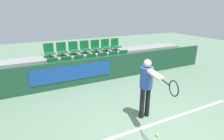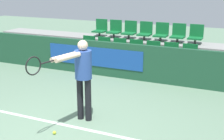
{
  "view_description": "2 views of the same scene",
  "coord_description": "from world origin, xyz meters",
  "px_view_note": "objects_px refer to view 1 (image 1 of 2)",
  "views": [
    {
      "loc": [
        -2.44,
        -2.69,
        2.84
      ],
      "look_at": [
        -0.16,
        1.99,
        1.04
      ],
      "focal_mm": 28.0,
      "sensor_mm": 36.0,
      "label": 1
    },
    {
      "loc": [
        3.15,
        -4.46,
        2.79
      ],
      "look_at": [
        0.33,
        1.85,
        0.77
      ],
      "focal_mm": 50.0,
      "sensor_mm": 36.0,
      "label": 2
    }
  ],
  "objects_px": {
    "stadium_chair_2": "(80,63)",
    "stadium_chair_11": "(96,47)",
    "tennis_player": "(147,83)",
    "stadium_chair_12": "(106,46)",
    "stadium_chair_1": "(67,65)",
    "stadium_chair_7": "(49,51)",
    "stadium_chair_3": "(92,61)",
    "tennis_ball": "(157,135)",
    "stadium_chair_0": "(54,66)",
    "stadium_chair_13": "(116,45)",
    "stadium_chair_5": "(114,59)",
    "stadium_chair_6": "(124,57)",
    "stadium_chair_9": "(74,49)",
    "stadium_chair_8": "(62,50)",
    "stadium_chair_4": "(104,60)",
    "stadium_chair_10": "(85,48)"
  },
  "relations": [
    {
      "from": "stadium_chair_0",
      "to": "stadium_chair_11",
      "type": "bearing_deg",
      "value": 23.35
    },
    {
      "from": "tennis_ball",
      "to": "stadium_chair_0",
      "type": "bearing_deg",
      "value": 110.56
    },
    {
      "from": "stadium_chair_2",
      "to": "stadium_chair_6",
      "type": "bearing_deg",
      "value": 0.0
    },
    {
      "from": "stadium_chair_3",
      "to": "stadium_chair_12",
      "type": "height_order",
      "value": "stadium_chair_12"
    },
    {
      "from": "stadium_chair_7",
      "to": "stadium_chair_13",
      "type": "height_order",
      "value": "same"
    },
    {
      "from": "stadium_chair_11",
      "to": "stadium_chair_13",
      "type": "relative_size",
      "value": 1.0
    },
    {
      "from": "stadium_chair_1",
      "to": "stadium_chair_9",
      "type": "xyz_separation_m",
      "value": [
        0.54,
        0.94,
        0.44
      ]
    },
    {
      "from": "stadium_chair_0",
      "to": "stadium_chair_8",
      "type": "distance_m",
      "value": 1.17
    },
    {
      "from": "stadium_chair_1",
      "to": "stadium_chair_10",
      "type": "xyz_separation_m",
      "value": [
        1.09,
        0.94,
        0.44
      ]
    },
    {
      "from": "stadium_chair_0",
      "to": "stadium_chair_13",
      "type": "height_order",
      "value": "stadium_chair_13"
    },
    {
      "from": "stadium_chair_10",
      "to": "stadium_chair_11",
      "type": "xyz_separation_m",
      "value": [
        0.54,
        0.0,
        0.0
      ]
    },
    {
      "from": "stadium_chair_6",
      "to": "tennis_player",
      "type": "distance_m",
      "value": 3.95
    },
    {
      "from": "stadium_chair_1",
      "to": "tennis_player",
      "type": "xyz_separation_m",
      "value": [
        1.29,
        -3.67,
        0.34
      ]
    },
    {
      "from": "stadium_chair_0",
      "to": "stadium_chair_2",
      "type": "xyz_separation_m",
      "value": [
        1.09,
        0.0,
        0.0
      ]
    },
    {
      "from": "stadium_chair_8",
      "to": "stadium_chair_12",
      "type": "relative_size",
      "value": 1.0
    },
    {
      "from": "stadium_chair_0",
      "to": "stadium_chair_9",
      "type": "distance_m",
      "value": 1.51
    },
    {
      "from": "stadium_chair_5",
      "to": "stadium_chair_1",
      "type": "bearing_deg",
      "value": 180.0
    },
    {
      "from": "stadium_chair_0",
      "to": "stadium_chair_13",
      "type": "bearing_deg",
      "value": 16.06
    },
    {
      "from": "stadium_chair_9",
      "to": "stadium_chair_10",
      "type": "bearing_deg",
      "value": 0.0
    },
    {
      "from": "stadium_chair_11",
      "to": "stadium_chair_1",
      "type": "bearing_deg",
      "value": -150.08
    },
    {
      "from": "stadium_chair_3",
      "to": "stadium_chair_10",
      "type": "xyz_separation_m",
      "value": [
        0.0,
        0.94,
        0.44
      ]
    },
    {
      "from": "stadium_chair_1",
      "to": "stadium_chair_2",
      "type": "height_order",
      "value": "same"
    },
    {
      "from": "stadium_chair_13",
      "to": "stadium_chair_4",
      "type": "bearing_deg",
      "value": -139.19
    },
    {
      "from": "stadium_chair_4",
      "to": "stadium_chair_13",
      "type": "height_order",
      "value": "stadium_chair_13"
    },
    {
      "from": "stadium_chair_0",
      "to": "stadium_chair_6",
      "type": "height_order",
      "value": "same"
    },
    {
      "from": "stadium_chair_1",
      "to": "tennis_ball",
      "type": "bearing_deg",
      "value": -75.88
    },
    {
      "from": "stadium_chair_9",
      "to": "stadium_chair_13",
      "type": "bearing_deg",
      "value": 0.0
    },
    {
      "from": "stadium_chair_5",
      "to": "stadium_chair_8",
      "type": "xyz_separation_m",
      "value": [
        -2.18,
        0.94,
        0.44
      ]
    },
    {
      "from": "stadium_chair_7",
      "to": "stadium_chair_2",
      "type": "bearing_deg",
      "value": -40.81
    },
    {
      "from": "stadium_chair_0",
      "to": "stadium_chair_13",
      "type": "xyz_separation_m",
      "value": [
        3.27,
        0.94,
        0.44
      ]
    },
    {
      "from": "stadium_chair_4",
      "to": "stadium_chair_8",
      "type": "bearing_deg",
      "value": 150.08
    },
    {
      "from": "stadium_chair_5",
      "to": "stadium_chair_6",
      "type": "bearing_deg",
      "value": 0.0
    },
    {
      "from": "stadium_chair_5",
      "to": "tennis_player",
      "type": "bearing_deg",
      "value": -103.57
    },
    {
      "from": "stadium_chair_3",
      "to": "stadium_chair_6",
      "type": "distance_m",
      "value": 1.63
    },
    {
      "from": "stadium_chair_3",
      "to": "tennis_ball",
      "type": "xyz_separation_m",
      "value": [
        0.02,
        -4.41,
        -0.67
      ]
    },
    {
      "from": "stadium_chair_2",
      "to": "tennis_ball",
      "type": "bearing_deg",
      "value": -82.71
    },
    {
      "from": "stadium_chair_2",
      "to": "stadium_chair_12",
      "type": "bearing_deg",
      "value": 29.92
    },
    {
      "from": "stadium_chair_5",
      "to": "stadium_chair_2",
      "type": "bearing_deg",
      "value": 180.0
    },
    {
      "from": "stadium_chair_4",
      "to": "stadium_chair_12",
      "type": "bearing_deg",
      "value": 59.92
    },
    {
      "from": "stadium_chair_11",
      "to": "tennis_player",
      "type": "distance_m",
      "value": 4.62
    },
    {
      "from": "stadium_chair_2",
      "to": "stadium_chair_5",
      "type": "bearing_deg",
      "value": 0.0
    },
    {
      "from": "stadium_chair_2",
      "to": "tennis_ball",
      "type": "height_order",
      "value": "stadium_chair_2"
    },
    {
      "from": "stadium_chair_4",
      "to": "tennis_ball",
      "type": "xyz_separation_m",
      "value": [
        -0.53,
        -4.41,
        -0.67
      ]
    },
    {
      "from": "stadium_chair_4",
      "to": "stadium_chair_5",
      "type": "relative_size",
      "value": 1.0
    },
    {
      "from": "stadium_chair_11",
      "to": "stadium_chair_12",
      "type": "height_order",
      "value": "same"
    },
    {
      "from": "stadium_chair_11",
      "to": "stadium_chair_12",
      "type": "bearing_deg",
      "value": 0.0
    },
    {
      "from": "stadium_chair_9",
      "to": "stadium_chair_13",
      "type": "relative_size",
      "value": 1.0
    },
    {
      "from": "stadium_chair_7",
      "to": "tennis_player",
      "type": "relative_size",
      "value": 0.35
    },
    {
      "from": "stadium_chair_2",
      "to": "stadium_chair_11",
      "type": "xyz_separation_m",
      "value": [
        1.09,
        0.94,
        0.44
      ]
    },
    {
      "from": "stadium_chair_2",
      "to": "stadium_chair_5",
      "type": "distance_m",
      "value": 1.63
    }
  ]
}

